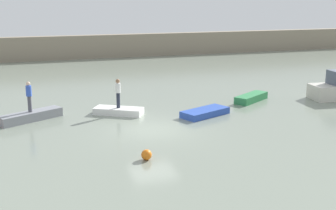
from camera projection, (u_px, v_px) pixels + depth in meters
The scene contains 9 objects.
ground_plane at pixel (153, 130), 23.99m from camera, with size 120.00×120.00×0.00m, color gray.
embankment_wall at pixel (81, 47), 50.90m from camera, with size 80.00×1.20×2.69m, color gray.
rowboat_grey at pixel (31, 116), 25.69m from camera, with size 3.78×0.90×0.53m, color gray.
rowboat_white at pixel (119, 111), 27.09m from camera, with size 2.99×1.11×0.41m, color white.
rowboat_blue at pixel (205, 112), 26.78m from camera, with size 3.10×1.28×0.40m, color #2B4CAD.
rowboat_green at pixel (251, 98), 30.44m from camera, with size 3.07×0.96×0.49m, color #2D7F47.
person_blue_shirt at pixel (29, 95), 25.38m from camera, with size 0.32×0.32×1.79m.
person_white_shirt at pixel (118, 92), 26.79m from camera, with size 0.32×0.32×1.80m.
mooring_buoy at pixel (147, 155), 19.53m from camera, with size 0.48×0.48×0.48m, color orange.
Camera 1 is at (-6.37, -22.07, 7.09)m, focal length 47.07 mm.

